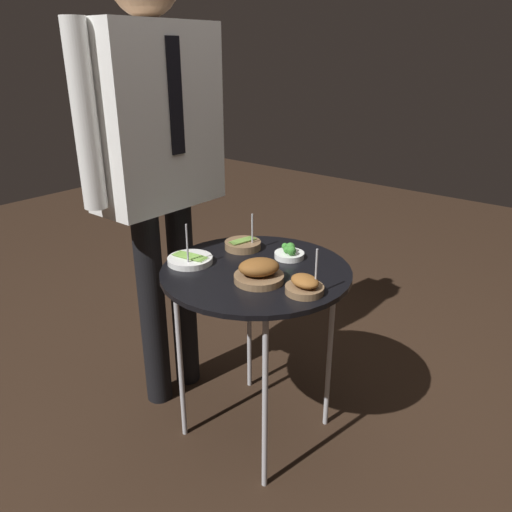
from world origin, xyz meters
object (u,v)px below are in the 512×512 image
Objects in this scene: bowl_roast_center at (305,286)px; bowl_asparagus_mid_right at (243,245)px; serving_cart at (256,282)px; waiter_figure at (156,141)px; bowl_broccoli_mid_left at (289,253)px; bowl_roast_back_right at (259,272)px; bowl_asparagus_far_rim at (190,259)px.

bowl_roast_center is 1.07× the size of bowl_asparagus_mid_right.
serving_cart is 0.40× the size of waiter_figure.
bowl_broccoli_mid_left is at bearing -11.91° from serving_cart.
bowl_asparagus_mid_right is (0.19, 0.24, -0.02)m from bowl_roast_back_right.
bowl_asparagus_mid_right reaches higher than bowl_broccoli_mid_left.
waiter_figure is at bearing 116.28° from bowl_asparagus_mid_right.
waiter_figure is at bearing 88.31° from bowl_roast_center.
bowl_roast_center is 0.47m from bowl_asparagus_far_rim.
bowl_broccoli_mid_left is (0.23, 0.04, -0.01)m from bowl_roast_back_right.
bowl_roast_back_right reaches higher than bowl_broccoli_mid_left.
bowl_broccoli_mid_left is at bearing -79.34° from bowl_asparagus_mid_right.
serving_cart is 0.13m from bowl_roast_back_right.
bowl_roast_back_right is 0.31m from bowl_asparagus_mid_right.
bowl_roast_back_right reaches higher than serving_cart.
bowl_asparagus_far_rim reaches higher than bowl_asparagus_mid_right.
waiter_figure is (0.08, 0.24, 0.40)m from bowl_asparagus_far_rim.
waiter_figure is (-0.19, 0.50, 0.39)m from bowl_broccoli_mid_left.
bowl_roast_back_right is 1.06× the size of bowl_asparagus_far_rim.
bowl_broccoli_mid_left is 0.20m from bowl_asparagus_mid_right.
bowl_roast_back_right is at bearing -94.91° from waiter_figure.
serving_cart is 0.22m from bowl_asparagus_mid_right.
serving_cart is at bearing -126.34° from bowl_asparagus_mid_right.
bowl_broccoli_mid_left is at bearing 9.50° from bowl_roast_back_right.
bowl_asparagus_mid_right is 0.52m from waiter_figure.
waiter_figure is (-0.03, 0.46, 0.46)m from serving_cart.
serving_cart is 4.61× the size of bowl_roast_center.
bowl_asparagus_mid_right is at bearing 67.37° from bowl_roast_center.
waiter_figure reaches higher than bowl_asparagus_far_rim.
bowl_roast_back_right is at bearing -82.93° from bowl_asparagus_far_rim.
serving_cart is at bearing 78.73° from bowl_roast_center.
bowl_asparagus_far_rim is at bearing 116.18° from serving_cart.
waiter_figure is at bearing 71.06° from bowl_asparagus_far_rim.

